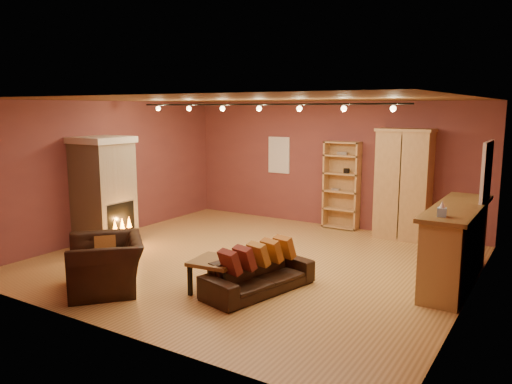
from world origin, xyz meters
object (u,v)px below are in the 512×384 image
Objects in this scene: fireplace at (104,191)px; loveseat at (259,268)px; coffee_table at (216,265)px; armoire at (404,184)px; bar_counter at (456,244)px; armchair at (106,255)px; bookcase at (342,184)px.

fireplace reaches higher than loveseat.
loveseat is 0.63m from coffee_table.
bar_counter is at bearing -57.39° from armoire.
fireplace is 0.94× the size of armoire.
bookcase is at bearing 116.08° from armchair.
armchair is at bearing -105.07° from bookcase.
coffee_table is (-0.51, -0.36, 0.06)m from loveseat.
fireplace is 3.99m from loveseat.
coffee_table is (-1.42, -4.50, -0.71)m from armoire.
armchair is at bearing 134.18° from loveseat.
bookcase reaches higher than coffee_table.
loveseat is at bearing -8.51° from fireplace.
coffee_table is at bearing -90.38° from bookcase.
fireplace is at bearing 164.47° from coffee_table.
armoire is at bearing -7.47° from bookcase.
loveseat is at bearing 71.03° from armchair.
armoire is 6.02m from armchair.
bookcase is 4.40m from loveseat.
fireplace is 1.16× the size of loveseat.
bar_counter is at bearing 11.80° from fireplace.
loveseat is 2.57× the size of coffee_table.
armchair is 1.63m from coffee_table.
bar_counter is 3.56× the size of coffee_table.
fireplace reaches higher than bar_counter.
bookcase is 4.72m from coffee_table.
bar_counter reaches higher than coffee_table.
bookcase is 2.73× the size of coffee_table.
coffee_table is (-2.87, -2.24, -0.20)m from bar_counter.
fireplace is 2.63m from armchair.
loveseat reaches higher than coffee_table.
bar_counter is 1.38× the size of loveseat.
fireplace is at bearing 95.80° from loveseat.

